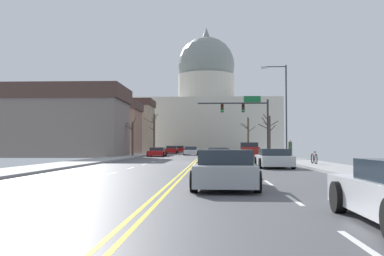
{
  "coord_description": "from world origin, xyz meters",
  "views": [
    {
      "loc": [
        1.44,
        -35.59,
        1.38
      ],
      "look_at": [
        -1.32,
        25.13,
        3.71
      ],
      "focal_mm": 42.13,
      "sensor_mm": 36.0,
      "label": 1
    }
  ],
  "objects_px": {
    "sedan_near_02": "(219,156)",
    "sedan_near_04": "(220,163)",
    "sedan_oncoming_01": "(191,151)",
    "pedestrian_01": "(290,148)",
    "signal_gantry": "(248,113)",
    "sedan_oncoming_03": "(179,149)",
    "pickup_truck_near_00": "(249,152)",
    "sedan_near_05": "(226,170)",
    "sedan_oncoming_02": "(172,150)",
    "bicycle_parked": "(314,159)",
    "street_lamp_right": "(283,104)",
    "sedan_near_01": "(218,155)",
    "sedan_near_03": "(274,159)",
    "pedestrian_00": "(290,148)",
    "sedan_oncoming_00": "(157,152)"
  },
  "relations": [
    {
      "from": "pedestrian_01",
      "to": "bicycle_parked",
      "type": "distance_m",
      "value": 14.23
    },
    {
      "from": "sedan_near_03",
      "to": "pedestrian_00",
      "type": "xyz_separation_m",
      "value": [
        3.44,
        14.13,
        0.56
      ]
    },
    {
      "from": "bicycle_parked",
      "to": "sedan_near_02",
      "type": "bearing_deg",
      "value": 149.11
    },
    {
      "from": "pickup_truck_near_00",
      "to": "sedan_oncoming_03",
      "type": "height_order",
      "value": "pickup_truck_near_00"
    },
    {
      "from": "signal_gantry",
      "to": "sedan_oncoming_01",
      "type": "relative_size",
      "value": 1.78
    },
    {
      "from": "sedan_oncoming_03",
      "to": "sedan_oncoming_02",
      "type": "bearing_deg",
      "value": -91.42
    },
    {
      "from": "sedan_near_03",
      "to": "sedan_oncoming_03",
      "type": "xyz_separation_m",
      "value": [
        -10.28,
        60.59,
        0.04
      ]
    },
    {
      "from": "signal_gantry",
      "to": "sedan_near_02",
      "type": "bearing_deg",
      "value": -102.17
    },
    {
      "from": "bicycle_parked",
      "to": "sedan_near_04",
      "type": "bearing_deg",
      "value": -124.79
    },
    {
      "from": "bicycle_parked",
      "to": "street_lamp_right",
      "type": "bearing_deg",
      "value": 91.85
    },
    {
      "from": "sedan_near_04",
      "to": "sedan_oncoming_00",
      "type": "relative_size",
      "value": 1.11
    },
    {
      "from": "street_lamp_right",
      "to": "pickup_truck_near_00",
      "type": "bearing_deg",
      "value": 119.15
    },
    {
      "from": "sedan_near_02",
      "to": "sedan_oncoming_00",
      "type": "height_order",
      "value": "sedan_near_02"
    },
    {
      "from": "sedan_near_01",
      "to": "sedan_near_02",
      "type": "relative_size",
      "value": 0.95
    },
    {
      "from": "sedan_near_05",
      "to": "sedan_oncoming_02",
      "type": "height_order",
      "value": "sedan_oncoming_02"
    },
    {
      "from": "pickup_truck_near_00",
      "to": "sedan_near_01",
      "type": "height_order",
      "value": "pickup_truck_near_00"
    },
    {
      "from": "pickup_truck_near_00",
      "to": "sedan_oncoming_01",
      "type": "bearing_deg",
      "value": 111.97
    },
    {
      "from": "sedan_near_03",
      "to": "bicycle_parked",
      "type": "relative_size",
      "value": 2.63
    },
    {
      "from": "signal_gantry",
      "to": "sedan_oncoming_03",
      "type": "bearing_deg",
      "value": 105.3
    },
    {
      "from": "signal_gantry",
      "to": "pedestrian_01",
      "type": "relative_size",
      "value": 4.67
    },
    {
      "from": "pedestrian_00",
      "to": "pedestrian_01",
      "type": "relative_size",
      "value": 1.04
    },
    {
      "from": "sedan_near_03",
      "to": "pedestrian_01",
      "type": "distance_m",
      "value": 17.31
    },
    {
      "from": "sedan_near_05",
      "to": "sedan_oncoming_03",
      "type": "height_order",
      "value": "sedan_oncoming_03"
    },
    {
      "from": "sedan_near_01",
      "to": "sedan_oncoming_03",
      "type": "relative_size",
      "value": 0.96
    },
    {
      "from": "sedan_near_02",
      "to": "sedan_oncoming_01",
      "type": "distance_m",
      "value": 28.89
    },
    {
      "from": "sedan_near_02",
      "to": "sedan_oncoming_02",
      "type": "xyz_separation_m",
      "value": [
        -7.36,
        40.78,
        0.07
      ]
    },
    {
      "from": "sedan_near_04",
      "to": "sedan_near_03",
      "type": "bearing_deg",
      "value": 62.84
    },
    {
      "from": "pedestrian_00",
      "to": "pedestrian_01",
      "type": "xyz_separation_m",
      "value": [
        0.46,
        2.72,
        -0.04
      ]
    },
    {
      "from": "pickup_truck_near_00",
      "to": "pedestrian_01",
      "type": "distance_m",
      "value": 4.17
    },
    {
      "from": "pedestrian_00",
      "to": "bicycle_parked",
      "type": "bearing_deg",
      "value": -91.92
    },
    {
      "from": "pedestrian_00",
      "to": "bicycle_parked",
      "type": "xyz_separation_m",
      "value": [
        -0.39,
        -11.47,
        -0.63
      ]
    },
    {
      "from": "sedan_oncoming_01",
      "to": "pedestrian_01",
      "type": "xyz_separation_m",
      "value": [
        10.66,
        -18.25,
        0.53
      ]
    },
    {
      "from": "sedan_near_02",
      "to": "pedestrian_00",
      "type": "distance_m",
      "value": 10.22
    },
    {
      "from": "sedan_near_02",
      "to": "pedestrian_00",
      "type": "relative_size",
      "value": 2.67
    },
    {
      "from": "street_lamp_right",
      "to": "sedan_near_01",
      "type": "height_order",
      "value": "street_lamp_right"
    },
    {
      "from": "signal_gantry",
      "to": "bicycle_parked",
      "type": "distance_m",
      "value": 20.39
    },
    {
      "from": "signal_gantry",
      "to": "sedan_oncoming_03",
      "type": "xyz_separation_m",
      "value": [
        -10.46,
        38.23,
        -4.33
      ]
    },
    {
      "from": "sedan_oncoming_01",
      "to": "pedestrian_01",
      "type": "relative_size",
      "value": 2.62
    },
    {
      "from": "sedan_oncoming_01",
      "to": "sedan_oncoming_03",
      "type": "relative_size",
      "value": 0.96
    },
    {
      "from": "sedan_near_05",
      "to": "sedan_oncoming_02",
      "type": "relative_size",
      "value": 1.02
    },
    {
      "from": "sedan_oncoming_00",
      "to": "sedan_oncoming_03",
      "type": "xyz_separation_m",
      "value": [
        0.23,
        33.93,
        0.06
      ]
    },
    {
      "from": "sedan_near_02",
      "to": "bicycle_parked",
      "type": "bearing_deg",
      "value": -30.89
    },
    {
      "from": "sedan_near_02",
      "to": "sedan_near_04",
      "type": "bearing_deg",
      "value": -90.63
    },
    {
      "from": "street_lamp_right",
      "to": "bicycle_parked",
      "type": "distance_m",
      "value": 11.81
    },
    {
      "from": "sedan_oncoming_03",
      "to": "street_lamp_right",
      "type": "bearing_deg",
      "value": -74.59
    },
    {
      "from": "sedan_near_04",
      "to": "bicycle_parked",
      "type": "bearing_deg",
      "value": 55.21
    },
    {
      "from": "sedan_near_04",
      "to": "sedan_oncoming_01",
      "type": "distance_m",
      "value": 41.87
    },
    {
      "from": "sedan_near_03",
      "to": "sedan_oncoming_01",
      "type": "height_order",
      "value": "sedan_oncoming_01"
    },
    {
      "from": "sedan_oncoming_03",
      "to": "sedan_near_01",
      "type": "bearing_deg",
      "value": -81.72
    },
    {
      "from": "signal_gantry",
      "to": "sedan_near_01",
      "type": "relative_size",
      "value": 1.79
    }
  ]
}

